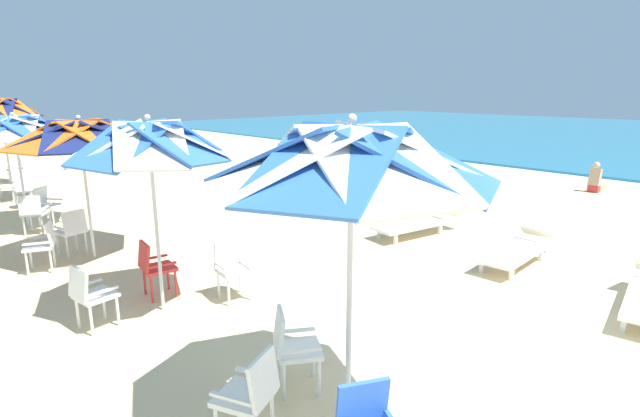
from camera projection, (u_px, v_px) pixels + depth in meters
name	position (u px, v px, depth m)	size (l,w,h in m)	color
ground_plane	(533.00, 348.00, 5.80)	(80.00, 80.00, 0.00)	beige
beach_umbrella_0	(351.00, 159.00, 3.90)	(2.43, 2.43, 2.83)	silver
plastic_chair_0	(292.00, 345.00, 4.90)	(0.61, 0.63, 0.87)	white
plastic_chair_2	(251.00, 392.00, 4.14)	(0.60, 0.58, 0.87)	white
beach_umbrella_1	(149.00, 144.00, 6.25)	(2.16, 2.16, 2.71)	silver
plastic_chair_3	(90.00, 293.00, 6.15)	(0.50, 0.53, 0.87)	white
plastic_chair_4	(154.00, 265.00, 7.11)	(0.50, 0.52, 0.87)	red
plastic_chair_5	(232.00, 266.00, 7.10)	(0.53, 0.50, 0.87)	white
beach_umbrella_2	(80.00, 135.00, 8.37)	(2.56, 2.56, 2.58)	silver
plastic_chair_6	(72.00, 229.00, 8.95)	(0.54, 0.52, 0.87)	white
plastic_chair_7	(43.00, 243.00, 8.16)	(0.57, 0.60, 0.87)	white
beach_umbrella_3	(14.00, 128.00, 10.25)	(2.61, 2.61, 2.54)	silver
plastic_chair_8	(33.00, 212.00, 10.23)	(0.63, 0.62, 0.87)	white
plastic_chair_9	(47.00, 203.00, 10.97)	(0.63, 0.63, 0.87)	white
beach_umbrella_4	(0.00, 110.00, 12.65)	(2.05, 2.05, 2.89)	silver
plastic_chair_12	(23.00, 189.00, 12.51)	(0.49, 0.46, 0.87)	white
plastic_chair_13	(17.00, 168.00, 15.85)	(0.46, 0.49, 0.87)	white
sun_lounger_1	(518.00, 248.00, 8.54)	(0.73, 2.17, 0.62)	white
sun_lounger_2	(418.00, 222.00, 10.24)	(0.98, 2.22, 0.62)	white
beachgoer_seated	(596.00, 182.00, 14.57)	(0.30, 0.93, 0.92)	red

